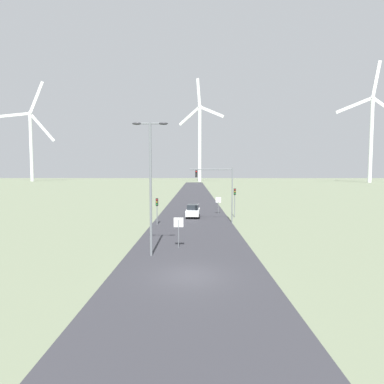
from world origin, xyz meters
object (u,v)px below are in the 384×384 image
Objects in this scene: traffic_light_mast_overhead at (218,183)px; wind_turbine_center at (371,131)px; streetlamp at (151,174)px; wind_turbine_far_left at (31,139)px; stop_sign_near at (179,227)px; wind_turbine_left at (200,136)px; stop_sign_far at (218,202)px; traffic_light_post_near_left at (157,205)px; traffic_light_post_near_right at (235,196)px; car_approaching at (193,211)px.

wind_turbine_center is at bearing 54.60° from traffic_light_mast_overhead.
streetlamp is 0.15× the size of wind_turbine_far_left.
streetlamp is 1.45× the size of traffic_light_mast_overhead.
wind_turbine_left is at bearing 88.45° from stop_sign_near.
wind_turbine_left is (4.77, 176.53, 28.36)m from stop_sign_near.
wind_turbine_center reaches higher than streetlamp.
stop_sign_far is 0.79× the size of traffic_light_post_near_left.
traffic_light_post_near_right is (2.04, -3.42, 1.21)m from stop_sign_far.
wind_turbine_left reaches higher than stop_sign_far.
wind_turbine_far_left is at bearing 124.30° from car_approaching.
stop_sign_far is at bearing 49.74° from traffic_light_post_near_left.
stop_sign_far is (4.97, 20.67, -0.03)m from stop_sign_near.
traffic_light_mast_overhead is at bearing 67.33° from streetlamp.
wind_turbine_center reaches higher than car_approaching.
traffic_light_mast_overhead is (6.27, 15.01, -1.28)m from streetlamp.
streetlamp is 2.47× the size of traffic_light_post_near_right.
stop_sign_far is 0.04× the size of wind_turbine_far_left.
streetlamp is 3.12× the size of traffic_light_post_near_left.
wind_turbine_left reaches higher than traffic_light_post_near_right.
wind_turbine_center is at bearing -6.08° from wind_turbine_far_left.
wind_turbine_far_left is at bearing 173.92° from wind_turbine_center.
stop_sign_far is at bearing 73.21° from streetlamp.
streetlamp reaches higher than car_approaching.
streetlamp is at bearing -92.16° from wind_turbine_left.
wind_turbine_center is at bearing 55.74° from stop_sign_near.
car_approaching is at bearing 86.28° from stop_sign_near.
streetlamp is 16.32m from traffic_light_mast_overhead.
wind_turbine_far_left is 116.86m from wind_turbine_left.
wind_turbine_far_left reaches higher than traffic_light_post_near_right.
streetlamp reaches higher than traffic_light_mast_overhead.
traffic_light_post_near_left is 7.71m from car_approaching.
traffic_light_mast_overhead is at bearing -55.06° from car_approaching.
traffic_light_post_near_right reaches higher than traffic_light_post_near_left.
stop_sign_near is at bearing -58.54° from wind_turbine_far_left.
streetlamp is at bearing -84.76° from traffic_light_post_near_left.
wind_turbine_center reaches higher than traffic_light_mast_overhead.
traffic_light_mast_overhead is (7.50, 1.66, 2.60)m from traffic_light_post_near_left.
streetlamp is at bearing -59.31° from wind_turbine_far_left.
stop_sign_far is 175.70m from wind_turbine_center.
stop_sign_far is at bearing -89.93° from wind_turbine_left.
stop_sign_near is 0.04× the size of wind_turbine_far_left.
wind_turbine_far_left reaches higher than stop_sign_far.
traffic_light_post_near_right reaches higher than stop_sign_far.
streetlamp is at bearing -124.35° from wind_turbine_center.
streetlamp is 2.40× the size of car_approaching.
wind_turbine_left is (0.46, 163.83, 25.19)m from traffic_light_mast_overhead.
stop_sign_far is 5.22m from car_approaching.
car_approaching is at bearing 81.02° from streetlamp.
traffic_light_post_near_left is at bearing -126.99° from wind_turbine_center.
wind_turbine_left is at bearing 87.84° from streetlamp.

